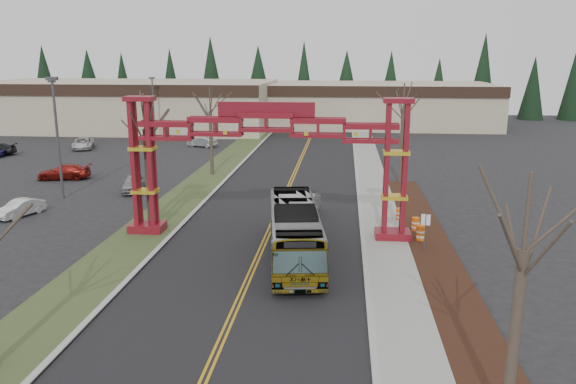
# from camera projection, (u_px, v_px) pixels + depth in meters

# --- Properties ---
(road) EXTENTS (12.00, 110.00, 0.02)m
(road) POSITION_uv_depth(u_px,v_px,m) (280.00, 208.00, 43.11)
(road) COLOR black
(road) RESTS_ON ground
(lane_line_left) EXTENTS (0.12, 100.00, 0.01)m
(lane_line_left) POSITION_uv_depth(u_px,v_px,m) (278.00, 207.00, 43.12)
(lane_line_left) COLOR #C38B16
(lane_line_left) RESTS_ON road
(lane_line_right) EXTENTS (0.12, 100.00, 0.01)m
(lane_line_right) POSITION_uv_depth(u_px,v_px,m) (281.00, 207.00, 43.10)
(lane_line_right) COLOR #C38B16
(lane_line_right) RESTS_ON road
(curb_right) EXTENTS (0.30, 110.00, 0.15)m
(curb_right) POSITION_uv_depth(u_px,v_px,m) (360.00, 209.00, 42.50)
(curb_right) COLOR #AAABA5
(curb_right) RESTS_ON ground
(sidewalk_right) EXTENTS (2.60, 110.00, 0.14)m
(sidewalk_right) POSITION_uv_depth(u_px,v_px,m) (379.00, 209.00, 42.36)
(sidewalk_right) COLOR gray
(sidewalk_right) RESTS_ON ground
(landscape_strip) EXTENTS (2.60, 50.00, 0.12)m
(landscape_strip) POSITION_uv_depth(u_px,v_px,m) (451.00, 291.00, 27.61)
(landscape_strip) COLOR black
(landscape_strip) RESTS_ON ground
(grass_median) EXTENTS (4.00, 110.00, 0.08)m
(grass_median) POSITION_uv_depth(u_px,v_px,m) (178.00, 205.00, 43.88)
(grass_median) COLOR #3C4D26
(grass_median) RESTS_ON ground
(curb_left) EXTENTS (0.30, 110.00, 0.15)m
(curb_left) POSITION_uv_depth(u_px,v_px,m) (201.00, 205.00, 43.69)
(curb_left) COLOR #AAABA5
(curb_left) RESTS_ON ground
(gateway_arch) EXTENTS (18.20, 1.60, 8.90)m
(gateway_arch) POSITION_uv_depth(u_px,v_px,m) (267.00, 144.00, 34.94)
(gateway_arch) COLOR maroon
(gateway_arch) RESTS_ON ground
(retail_building_west) EXTENTS (46.00, 22.30, 7.50)m
(retail_building_west) POSITION_uv_depth(u_px,v_px,m) (128.00, 105.00, 90.56)
(retail_building_west) COLOR #B9A58D
(retail_building_west) RESTS_ON ground
(retail_building_east) EXTENTS (38.00, 20.30, 7.00)m
(retail_building_east) POSITION_uv_depth(u_px,v_px,m) (376.00, 104.00, 94.48)
(retail_building_east) COLOR #B9A58D
(retail_building_east) RESTS_ON ground
(conifer_treeline) EXTENTS (116.10, 5.60, 13.00)m
(conifer_treeline) POSITION_uv_depth(u_px,v_px,m) (321.00, 83.00, 106.38)
(conifer_treeline) COLOR black
(conifer_treeline) RESTS_ON ground
(transit_bus) EXTENTS (4.21, 11.76, 3.20)m
(transit_bus) POSITION_uv_depth(u_px,v_px,m) (295.00, 232.00, 31.90)
(transit_bus) COLOR #9D9FA4
(transit_bus) RESTS_ON ground
(silver_sedan) EXTENTS (2.62, 5.20, 1.64)m
(silver_sedan) POSITION_uv_depth(u_px,v_px,m) (301.00, 207.00, 40.26)
(silver_sedan) COLOR #A5A8AD
(silver_sedan) RESTS_ON ground
(parked_car_near_a) EXTENTS (2.64, 4.46, 1.42)m
(parked_car_near_a) POSITION_uv_depth(u_px,v_px,m) (134.00, 183.00, 48.16)
(parked_car_near_a) COLOR #979A9E
(parked_car_near_a) RESTS_ON ground
(parked_car_near_b) EXTENTS (2.43, 3.91, 1.22)m
(parked_car_near_b) POSITION_uv_depth(u_px,v_px,m) (20.00, 208.00, 40.67)
(parked_car_near_b) COLOR white
(parked_car_near_b) RESTS_ON ground
(parked_car_mid_a) EXTENTS (5.07, 2.77, 1.39)m
(parked_car_mid_a) POSITION_uv_depth(u_px,v_px,m) (64.00, 172.00, 53.03)
(parked_car_mid_a) COLOR maroon
(parked_car_mid_a) RESTS_ON ground
(parked_car_far_a) EXTENTS (4.17, 2.68, 1.30)m
(parked_car_far_a) POSITION_uv_depth(u_px,v_px,m) (202.00, 142.00, 72.09)
(parked_car_far_a) COLOR #A5AAAC
(parked_car_far_a) RESTS_ON ground
(parked_car_far_b) EXTENTS (3.82, 5.47, 1.39)m
(parked_car_far_b) POSITION_uv_depth(u_px,v_px,m) (83.00, 143.00, 70.57)
(parked_car_far_b) COLOR silver
(parked_car_far_b) RESTS_ON ground
(bare_tree_median_mid) EXTENTS (3.45, 3.45, 9.02)m
(bare_tree_median_mid) POSITION_uv_depth(u_px,v_px,m) (145.00, 130.00, 36.20)
(bare_tree_median_mid) COLOR #382D26
(bare_tree_median_mid) RESTS_ON ground
(bare_tree_median_far) EXTENTS (3.46, 3.46, 8.49)m
(bare_tree_median_far) POSITION_uv_depth(u_px,v_px,m) (210.00, 112.00, 53.65)
(bare_tree_median_far) COLOR #382D26
(bare_tree_median_far) RESTS_ON ground
(bare_tree_right_near) EXTENTS (3.46, 3.46, 8.17)m
(bare_tree_right_near) POSITION_uv_depth(u_px,v_px,m) (523.00, 251.00, 16.10)
(bare_tree_right_near) COLOR #382D26
(bare_tree_right_near) RESTS_ON ground
(bare_tree_right_far) EXTENTS (3.52, 3.52, 9.06)m
(bare_tree_right_far) POSITION_uv_depth(u_px,v_px,m) (403.00, 110.00, 49.78)
(bare_tree_right_far) COLOR #382D26
(bare_tree_right_far) RESTS_ON ground
(light_pole_near) EXTENTS (0.85, 0.42, 9.77)m
(light_pole_near) POSITION_uv_depth(u_px,v_px,m) (57.00, 129.00, 44.71)
(light_pole_near) COLOR #3F3F44
(light_pole_near) RESTS_ON ground
(light_pole_mid) EXTENTS (0.76, 0.38, 8.75)m
(light_pole_mid) POSITION_uv_depth(u_px,v_px,m) (55.00, 114.00, 63.24)
(light_pole_mid) COLOR #3F3F44
(light_pole_mid) RESTS_ON ground
(light_pole_far) EXTENTS (0.75, 0.37, 8.63)m
(light_pole_far) POSITION_uv_depth(u_px,v_px,m) (153.00, 104.00, 76.45)
(light_pole_far) COLOR #3F3F44
(light_pole_far) RESTS_ON ground
(street_sign) EXTENTS (0.53, 0.20, 2.37)m
(street_sign) POSITION_uv_depth(u_px,v_px,m) (425.00, 225.00, 32.76)
(street_sign) COLOR #3F3F44
(street_sign) RESTS_ON ground
(barrel_south) EXTENTS (0.57, 0.57, 1.06)m
(barrel_south) POSITION_uv_depth(u_px,v_px,m) (420.00, 234.00, 35.04)
(barrel_south) COLOR orange
(barrel_south) RESTS_ON ground
(barrel_mid) EXTENTS (0.52, 0.52, 0.97)m
(barrel_mid) POSITION_uv_depth(u_px,v_px,m) (415.00, 225.00, 37.09)
(barrel_mid) COLOR orange
(barrel_mid) RESTS_ON ground
(barrel_north) EXTENTS (0.50, 0.50, 0.92)m
(barrel_north) POSITION_uv_depth(u_px,v_px,m) (399.00, 215.00, 39.51)
(barrel_north) COLOR orange
(barrel_north) RESTS_ON ground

